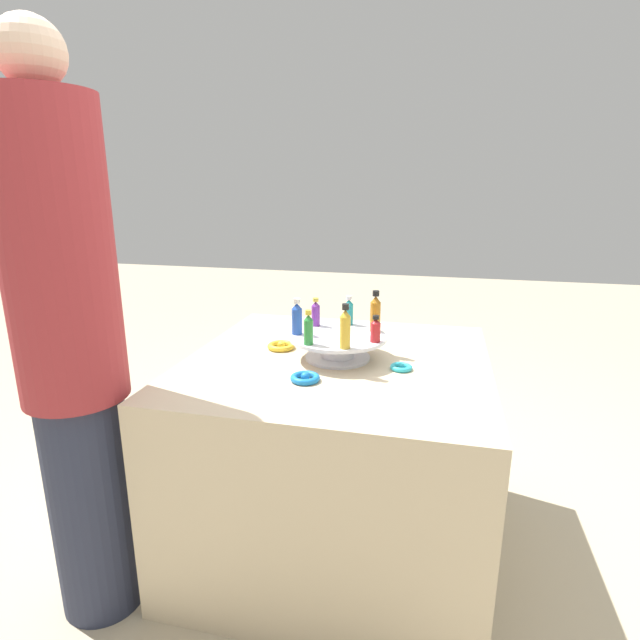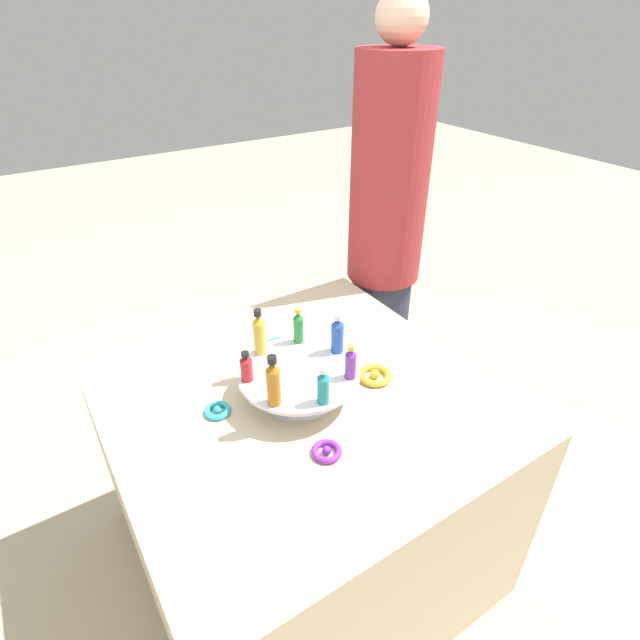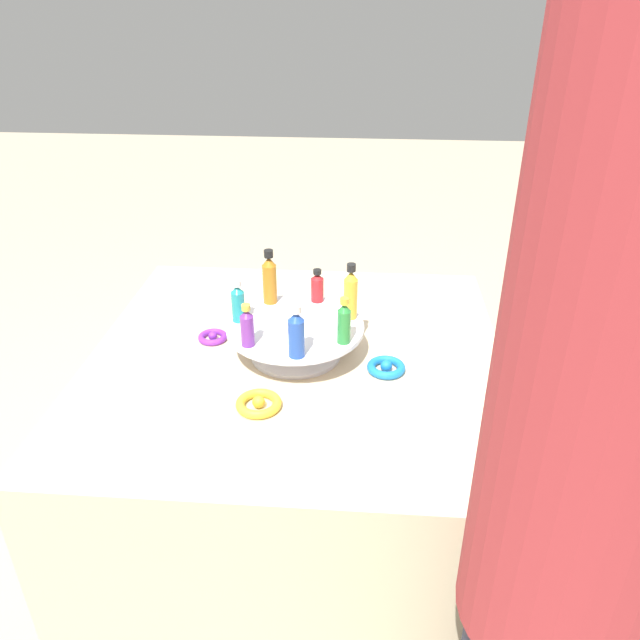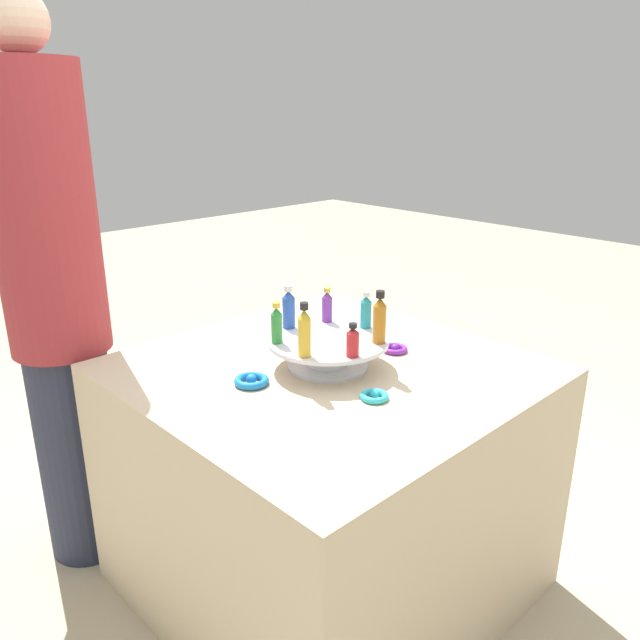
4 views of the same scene
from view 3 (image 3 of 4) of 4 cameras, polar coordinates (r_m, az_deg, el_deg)
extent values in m
plane|color=tan|center=(2.13, -1.81, -20.83)|extent=(12.00, 12.00, 0.00)
cube|color=beige|center=(1.86, -2.00, -13.20)|extent=(1.07, 1.07, 0.76)
cylinder|color=silver|center=(1.63, -2.22, -3.04)|extent=(0.23, 0.23, 0.01)
cylinder|color=silver|center=(1.61, -2.25, -1.87)|extent=(0.12, 0.12, 0.07)
cylinder|color=silver|center=(1.59, -2.28, -0.64)|extent=(0.35, 0.35, 0.01)
cylinder|color=#B21E23|center=(1.69, -0.25, 2.77)|extent=(0.03, 0.03, 0.07)
cone|color=#B21E23|center=(1.67, -0.25, 4.02)|extent=(0.03, 0.03, 0.01)
cylinder|color=black|center=(1.67, -0.25, 4.43)|extent=(0.02, 0.02, 0.01)
cylinder|color=#AD6B19|center=(1.68, -4.61, 3.30)|extent=(0.04, 0.04, 0.11)
cone|color=#AD6B19|center=(1.65, -4.70, 5.37)|extent=(0.04, 0.04, 0.02)
cylinder|color=black|center=(1.64, -4.73, 6.07)|extent=(0.02, 0.02, 0.02)
cylinder|color=teal|center=(1.60, -7.48, 1.23)|extent=(0.03, 0.03, 0.08)
cone|color=teal|center=(1.58, -7.59, 2.82)|extent=(0.03, 0.03, 0.02)
cylinder|color=silver|center=(1.57, -7.63, 3.35)|extent=(0.02, 0.02, 0.01)
cylinder|color=#702D93|center=(1.49, -6.65, -0.99)|extent=(0.03, 0.03, 0.08)
cone|color=#702D93|center=(1.46, -6.75, 0.62)|extent=(0.03, 0.03, 0.02)
cylinder|color=gold|center=(1.46, -6.79, 1.15)|extent=(0.02, 0.02, 0.01)
cylinder|color=#234CAD|center=(1.43, -2.17, -1.68)|extent=(0.04, 0.04, 0.09)
cone|color=#234CAD|center=(1.40, -2.21, 0.33)|extent=(0.04, 0.04, 0.02)
cylinder|color=silver|center=(1.40, -2.23, 1.01)|extent=(0.02, 0.02, 0.02)
cylinder|color=#288438|center=(1.49, 2.20, -0.61)|extent=(0.03, 0.03, 0.08)
cone|color=#288438|center=(1.46, 2.24, 1.15)|extent=(0.03, 0.03, 0.02)
cylinder|color=gold|center=(1.46, 2.25, 1.75)|extent=(0.02, 0.02, 0.02)
cylinder|color=gold|center=(1.60, 2.81, 1.95)|extent=(0.04, 0.04, 0.11)
cone|color=gold|center=(1.57, 2.86, 4.09)|extent=(0.03, 0.03, 0.02)
cylinder|color=black|center=(1.56, 2.88, 4.81)|extent=(0.02, 0.02, 0.02)
torus|color=blue|center=(1.57, 6.07, -4.33)|extent=(0.10, 0.10, 0.02)
sphere|color=blue|center=(1.56, 6.08, -4.20)|extent=(0.03, 0.03, 0.03)
torus|color=#2DB7CC|center=(1.82, 0.44, 0.83)|extent=(0.08, 0.08, 0.02)
sphere|color=#2DB7CC|center=(1.82, 0.44, 0.93)|extent=(0.02, 0.02, 0.02)
torus|color=purple|center=(1.71, -9.78, -1.54)|extent=(0.08, 0.08, 0.02)
sphere|color=purple|center=(1.71, -9.79, -1.45)|extent=(0.02, 0.02, 0.02)
torus|color=gold|center=(1.44, -5.63, -7.62)|extent=(0.11, 0.11, 0.02)
sphere|color=gold|center=(1.44, -5.64, -7.48)|extent=(0.03, 0.03, 0.03)
cylinder|color=#9E2D33|center=(0.86, 25.37, -5.24)|extent=(0.30, 0.30, 0.86)
camera|label=1|loc=(2.29, 47.22, 13.82)|focal=28.00mm
camera|label=2|loc=(2.24, -30.06, 28.42)|focal=28.00mm
camera|label=4|loc=(2.75, 28.13, 22.96)|focal=35.00mm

